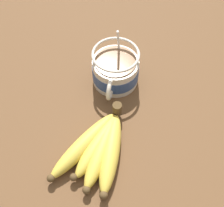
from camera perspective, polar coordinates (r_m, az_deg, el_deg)
The scene contains 3 objects.
table at distance 72.61cm, azimuth -0.01°, elevation 0.89°, with size 115.47×115.47×3.95cm.
coffee_mug at distance 70.64cm, azimuth 0.56°, elevation 6.07°, with size 14.16×10.59×13.58cm.
banana_bunch at distance 61.96cm, azimuth -2.58°, elevation -8.09°, with size 19.93×13.57×4.19cm.
Camera 1 is at (41.34, 8.34, 61.08)cm, focal length 50.00 mm.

